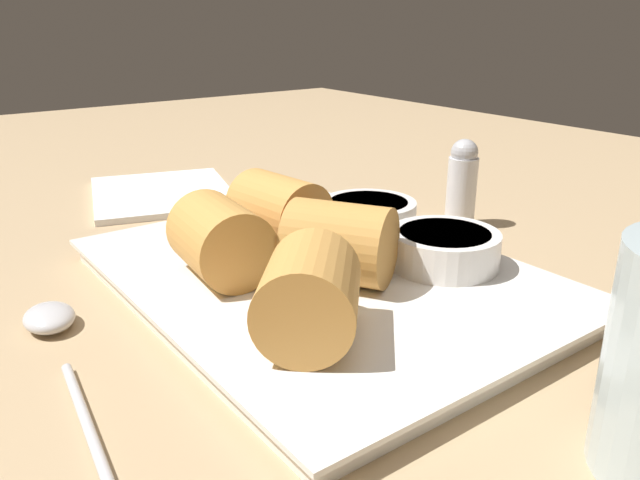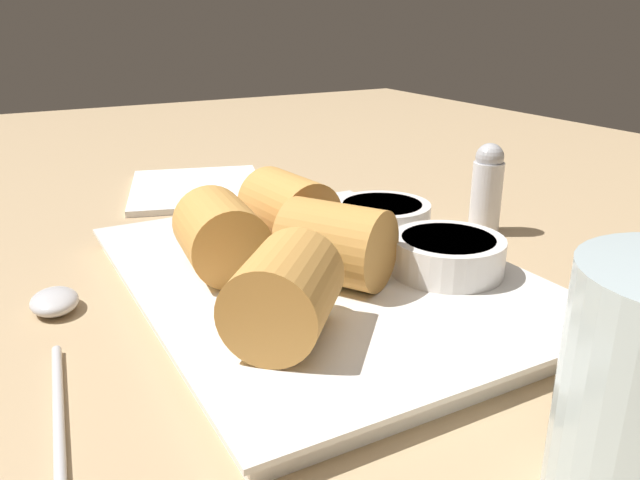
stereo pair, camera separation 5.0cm
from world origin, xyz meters
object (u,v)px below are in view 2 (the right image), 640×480
object	(u,v)px
serving_plate	(320,279)
dipping_bowl_far	(382,217)
spoon	(55,318)
napkin	(197,188)
dipping_bowl_near	(447,253)
salt_shaker	(487,189)

from	to	relation	value
serving_plate	dipping_bowl_far	world-z (taller)	dipping_bowl_far
spoon	napkin	xyz separation A→B (cm)	(-24.09, 16.47, -0.26)
dipping_bowl_near	serving_plate	bearing A→B (deg)	-122.05
serving_plate	spoon	world-z (taller)	serving_plate
dipping_bowl_far	napkin	xyz separation A→B (cm)	(-23.10, -6.86, -2.46)
dipping_bowl_far	salt_shaker	distance (cm)	9.95
dipping_bowl_far	salt_shaker	world-z (taller)	salt_shaker
serving_plate	dipping_bowl_near	distance (cm)	8.36
serving_plate	spoon	size ratio (longest dim) A/B	1.55
spoon	napkin	size ratio (longest dim) A/B	1.07
dipping_bowl_near	spoon	size ratio (longest dim) A/B	0.37
spoon	salt_shaker	distance (cm)	33.38
napkin	serving_plate	bearing A→B (deg)	-1.21
dipping_bowl_far	serving_plate	bearing A→B (deg)	-62.26
dipping_bowl_near	salt_shaker	xyz separation A→B (cm)	(-7.80, 10.44, 0.98)
salt_shaker	spoon	bearing A→B (deg)	-89.02
dipping_bowl_far	napkin	distance (cm)	24.23
dipping_bowl_far	salt_shaker	size ratio (longest dim) A/B	0.97
dipping_bowl_near	dipping_bowl_far	distance (cm)	8.24
napkin	dipping_bowl_far	bearing A→B (deg)	16.55
serving_plate	napkin	size ratio (longest dim) A/B	1.66
napkin	dipping_bowl_near	bearing A→B (deg)	11.39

